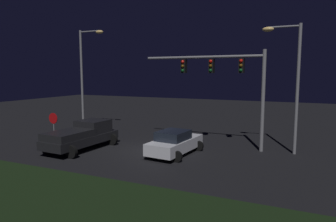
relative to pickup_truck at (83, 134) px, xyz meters
name	(u,v)px	position (x,y,z in m)	size (l,w,h in m)	color
ground_plane	(150,150)	(4.24, 1.44, -1.00)	(80.00, 80.00, 0.00)	black
grass_median	(43,201)	(4.24, -7.47, -0.95)	(27.07, 6.15, 0.10)	black
pickup_truck	(83,134)	(0.00, 0.00, 0.00)	(3.07, 5.50, 1.80)	black
car_sedan	(175,143)	(6.11, 1.23, -0.26)	(2.75, 4.55, 1.51)	silver
traffic_signal_gantry	(225,75)	(8.45, 4.24, 3.90)	(8.32, 0.56, 6.50)	slate
street_lamp_left	(86,69)	(-4.23, 5.65, 4.42)	(2.47, 0.44, 8.69)	slate
street_lamp_right	(290,73)	(12.43, 4.42, 4.01)	(2.30, 0.44, 7.97)	slate
stop_sign	(53,122)	(-2.83, 0.27, 0.56)	(0.76, 0.08, 2.23)	slate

